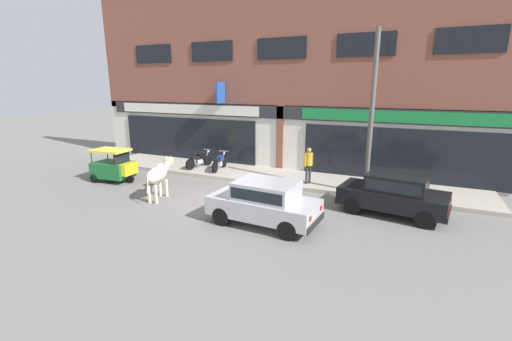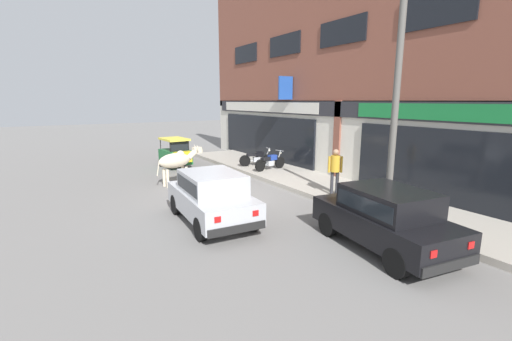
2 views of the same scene
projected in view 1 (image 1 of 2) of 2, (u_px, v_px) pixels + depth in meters
The scene contains 11 objects.
ground_plane at pixel (234, 200), 13.48m from camera, with size 90.00×90.00×0.00m, color slate.
sidewalk at pixel (269, 176), 16.67m from camera, with size 19.00×2.87×0.18m, color #A8A093.
shop_building at pixel (283, 75), 16.98m from camera, with size 23.00×1.40×10.18m.
cow at pixel (158, 174), 13.39m from camera, with size 0.84×2.13×1.61m.
car_0 at pixel (264, 201), 10.95m from camera, with size 3.69×1.81×1.46m.
car_1 at pixel (394, 192), 11.80m from camera, with size 3.76×2.08×1.46m.
auto_rickshaw at pixel (114, 168), 15.91m from camera, with size 2.04×1.30×1.52m.
motorcycle_0 at pixel (199, 160), 17.92m from camera, with size 0.66×1.79×0.88m.
motorcycle_1 at pixel (220, 162), 17.41m from camera, with size 0.54×1.80×0.88m.
pedestrian at pixel (309, 162), 14.86m from camera, with size 0.32×0.43×1.60m.
utility_pole at pixel (372, 115), 13.00m from camera, with size 0.18×0.18×6.25m, color #595651.
Camera 1 is at (6.11, -11.26, 4.44)m, focal length 24.00 mm.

